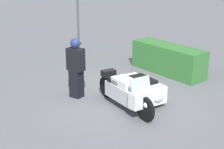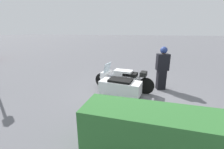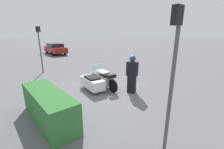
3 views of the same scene
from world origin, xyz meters
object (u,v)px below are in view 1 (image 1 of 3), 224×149
object	(u,v)px
police_motorcycle	(136,90)
traffic_light_far	(78,7)
hedge_bush_curbside	(168,59)
officer_rider	(76,67)

from	to	relation	value
police_motorcycle	traffic_light_far	distance (m)	5.29
police_motorcycle	hedge_bush_curbside	world-z (taller)	police_motorcycle
police_motorcycle	traffic_light_far	bearing A→B (deg)	171.97
police_motorcycle	traffic_light_far	size ratio (longest dim) A/B	0.76
traffic_light_far	hedge_bush_curbside	bearing A→B (deg)	30.41
police_motorcycle	hedge_bush_curbside	size ratio (longest dim) A/B	0.88
police_motorcycle	officer_rider	world-z (taller)	officer_rider
officer_rider	hedge_bush_curbside	xyz separation A→B (m)	(0.19, 4.02, -0.46)
police_motorcycle	hedge_bush_curbside	bearing A→B (deg)	122.36
hedge_bush_curbside	traffic_light_far	xyz separation A→B (m)	(-3.33, -1.80, 1.77)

